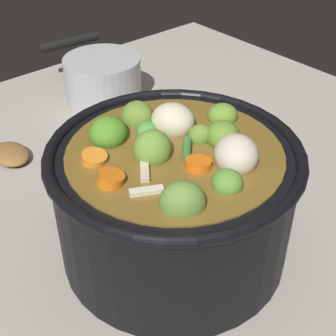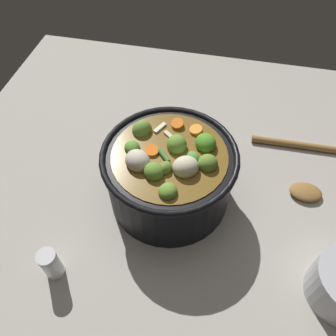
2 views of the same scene
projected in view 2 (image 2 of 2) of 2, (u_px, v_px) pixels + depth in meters
ground_plane at (169, 194)px, 0.76m from camera, size 1.10×1.10×0.00m
cooking_pot at (169, 174)px, 0.70m from camera, size 0.27×0.27×0.17m
wooden_spoon at (304, 167)px, 0.80m from camera, size 0.18×0.25×0.02m
salt_shaker at (51, 264)px, 0.62m from camera, size 0.04×0.04×0.07m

